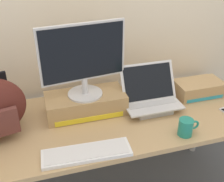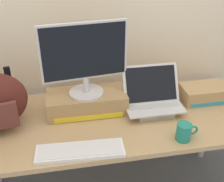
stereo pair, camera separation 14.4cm
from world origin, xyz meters
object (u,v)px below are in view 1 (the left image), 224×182
open_laptop (150,100)px  external_keyboard (87,153)px  desktop_monitor (83,59)px  coffee_mug (186,127)px  toner_box_cyan (199,88)px  toner_box_yellow (86,103)px

open_laptop → external_keyboard: 0.57m
desktop_monitor → open_laptop: 0.51m
desktop_monitor → open_laptop: size_ratio=1.43×
external_keyboard → coffee_mug: coffee_mug is taller
open_laptop → toner_box_cyan: size_ratio=1.09×
desktop_monitor → toner_box_cyan: bearing=-7.6°
toner_box_yellow → desktop_monitor: bearing=-80.1°
toner_box_yellow → coffee_mug: toner_box_yellow is taller
coffee_mug → desktop_monitor: bearing=142.2°
toner_box_yellow → open_laptop: size_ratio=1.37×
external_keyboard → toner_box_cyan: bearing=26.3°
open_laptop → toner_box_cyan: (0.38, 0.06, -0.01)m
open_laptop → toner_box_cyan: bearing=9.0°
external_keyboard → toner_box_cyan: size_ratio=1.42×
coffee_mug → toner_box_yellow: bearing=142.1°
toner_box_yellow → desktop_monitor: 0.29m
toner_box_yellow → toner_box_cyan: (0.78, -0.01, -0.01)m
open_laptop → coffee_mug: open_laptop is taller
coffee_mug → toner_box_cyan: toner_box_cyan is taller
external_keyboard → open_laptop: bearing=36.1°
open_laptop → external_keyboard: bearing=-146.8°
toner_box_yellow → desktop_monitor: (0.00, -0.00, 0.29)m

